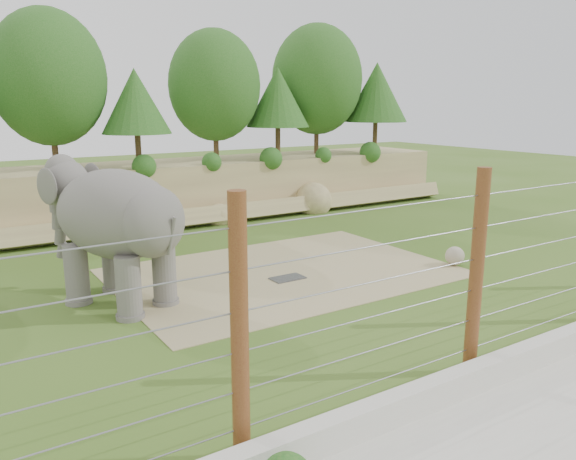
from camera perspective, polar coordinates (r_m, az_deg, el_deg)
ground at (r=14.77m, az=4.25°, el=-7.52°), size 90.00×90.00×0.00m
back_embankment at (r=25.37m, az=-12.23°, el=9.92°), size 30.00×5.52×8.77m
dirt_patch at (r=17.38m, az=-0.40°, el=-4.30°), size 10.00×7.00×0.02m
drain_grate at (r=16.72m, az=-0.04°, el=-4.90°), size 1.00×0.60×0.03m
elephant at (r=14.90m, az=-16.90°, el=-0.48°), size 3.65×4.95×3.68m
stone_ball at (r=18.77m, az=16.59°, el=-2.54°), size 0.61×0.61×0.61m
retaining_wall at (r=11.43m, az=19.95°, el=-13.27°), size 26.00×0.35×0.50m
barrier_fence at (r=11.08m, az=18.59°, el=-4.26°), size 20.26×0.26×4.00m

